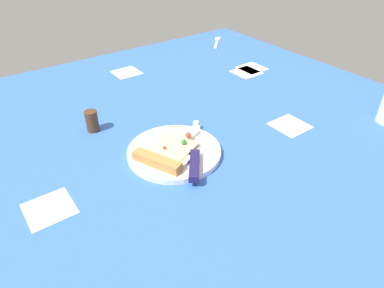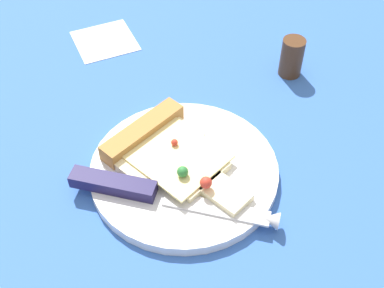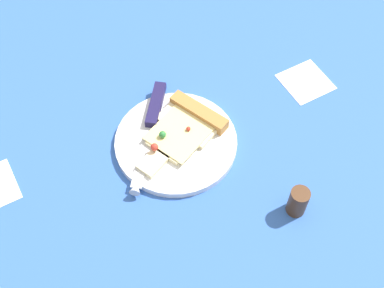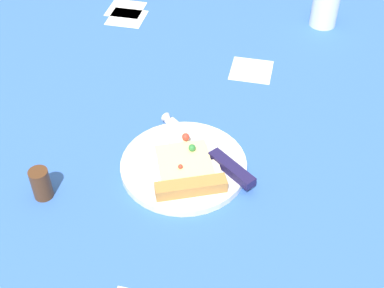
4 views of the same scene
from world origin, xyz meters
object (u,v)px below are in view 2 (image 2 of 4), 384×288
(knife, at_px, (152,193))
(pepper_shaker, at_px, (292,57))
(plate, at_px, (184,171))
(pizza_slice, at_px, (168,152))

(knife, xyz_separation_m, pepper_shaker, (0.27, 0.14, 0.01))
(plate, distance_m, knife, 0.06)
(plate, bearing_deg, pepper_shaker, 27.83)
(pizza_slice, distance_m, knife, 0.06)
(plate, height_order, pizza_slice, pizza_slice)
(plate, xyz_separation_m, pizza_slice, (-0.01, 0.02, 0.01))
(knife, height_order, pepper_shaker, pepper_shaker)
(knife, distance_m, pepper_shaker, 0.30)
(plate, distance_m, pepper_shaker, 0.25)
(pizza_slice, bearing_deg, plate, 90.66)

